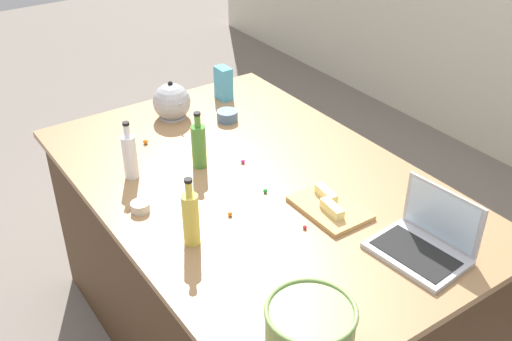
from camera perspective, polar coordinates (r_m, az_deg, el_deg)
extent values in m
plane|color=slate|center=(3.02, 0.00, -15.50)|extent=(12.00, 12.00, 0.00)
cube|color=#4C331E|center=(2.71, 0.00, -9.27)|extent=(1.81, 1.16, 0.87)
cube|color=#9E754C|center=(2.44, 0.00, -1.29)|extent=(1.87, 1.22, 0.03)
cube|color=#B7B7BC|center=(2.12, 14.92, -7.61)|extent=(0.33, 0.25, 0.02)
cube|color=black|center=(2.11, 14.79, -7.51)|extent=(0.29, 0.18, 0.00)
cube|color=#B7B7BC|center=(2.14, 17.18, -4.02)|extent=(0.30, 0.04, 0.20)
cube|color=silver|center=(2.13, 17.09, -4.08)|extent=(0.27, 0.03, 0.18)
cylinder|color=#72934C|center=(1.76, 5.13, -14.31)|extent=(0.25, 0.25, 0.11)
cylinder|color=black|center=(1.76, 5.14, -14.19)|extent=(0.21, 0.21, 0.10)
torus|color=#72934C|center=(1.72, 5.22, -13.07)|extent=(0.26, 0.26, 0.02)
cylinder|color=white|center=(2.46, -11.79, 1.24)|extent=(0.06, 0.06, 0.18)
cylinder|color=white|center=(2.41, -12.10, 3.67)|extent=(0.02, 0.02, 0.05)
cylinder|color=black|center=(2.39, -12.18, 4.35)|extent=(0.03, 0.03, 0.01)
cylinder|color=#DBC64C|center=(2.07, -6.16, -4.63)|extent=(0.06, 0.06, 0.20)
cylinder|color=#DBC64C|center=(2.00, -6.36, -1.75)|extent=(0.02, 0.02, 0.06)
cylinder|color=black|center=(1.98, -6.42, -0.94)|extent=(0.03, 0.03, 0.01)
cylinder|color=#4C8C38|center=(2.50, -5.41, 2.26)|extent=(0.06, 0.06, 0.18)
cylinder|color=#4C8C38|center=(2.44, -5.54, 4.66)|extent=(0.03, 0.03, 0.05)
cylinder|color=black|center=(2.43, -5.58, 5.33)|extent=(0.03, 0.03, 0.01)
cylinder|color=#ADADB2|center=(2.95, -7.85, 5.12)|extent=(0.13, 0.13, 0.01)
sphere|color=#ADADB2|center=(2.92, -7.95, 6.43)|extent=(0.18, 0.18, 0.18)
cone|color=#ADADB2|center=(2.84, -7.18, 6.16)|extent=(0.08, 0.03, 0.07)
sphere|color=black|center=(2.88, -8.09, 8.10)|extent=(0.02, 0.02, 0.02)
cube|color=tan|center=(2.28, 6.97, -3.51)|extent=(0.29, 0.20, 0.02)
cube|color=#F4E58C|center=(2.23, 7.17, -3.58)|extent=(0.11, 0.05, 0.04)
cube|color=#F4E58C|center=(2.31, 6.62, -2.19)|extent=(0.11, 0.05, 0.04)
cylinder|color=beige|center=(2.30, -10.85, -3.37)|extent=(0.07, 0.07, 0.04)
cylinder|color=slate|center=(2.89, -2.72, 5.18)|extent=(0.10, 0.10, 0.05)
cube|color=#4CA5CC|center=(3.08, -3.08, 8.20)|extent=(0.09, 0.06, 0.17)
sphere|color=green|center=(2.36, 0.88, -1.92)|extent=(0.02, 0.02, 0.02)
sphere|color=#CC3399|center=(2.55, -1.24, 0.87)|extent=(0.02, 0.02, 0.02)
sphere|color=orange|center=(2.73, -10.38, 2.68)|extent=(0.02, 0.02, 0.02)
sphere|color=blue|center=(2.80, -5.37, 3.81)|extent=(0.02, 0.02, 0.02)
sphere|color=red|center=(2.18, 4.62, -5.35)|extent=(0.02, 0.02, 0.02)
sphere|color=green|center=(2.96, -3.08, 5.51)|extent=(0.02, 0.02, 0.02)
sphere|color=orange|center=(2.23, -2.46, -4.12)|extent=(0.02, 0.02, 0.02)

